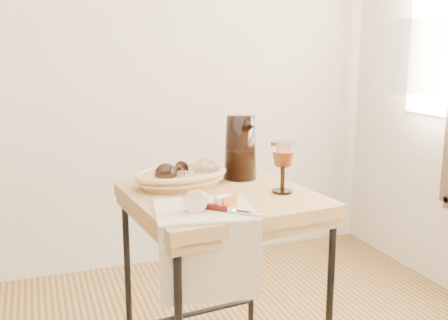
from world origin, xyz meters
name	(u,v)px	position (x,y,z in m)	size (l,w,h in m)	color
wall_back	(63,27)	(0.00, 1.80, 1.35)	(3.60, 0.00, 2.70)	#C3B598
side_table	(222,296)	(0.41, 0.52, 0.38)	(0.60, 0.60, 0.76)	brown
tea_towel	(204,209)	(0.29, 0.36, 0.76)	(0.30, 0.27, 0.01)	beige
bread_basket	(181,179)	(0.30, 0.66, 0.78)	(0.31, 0.21, 0.05)	#A67A47
goblet_lying_a	(173,172)	(0.28, 0.67, 0.81)	(0.13, 0.08, 0.08)	black
goblet_lying_b	(195,171)	(0.35, 0.64, 0.81)	(0.14, 0.09, 0.09)	white
pitcher	(240,147)	(0.54, 0.70, 0.88)	(0.17, 0.25, 0.28)	black
wine_goblet	(283,167)	(0.60, 0.46, 0.85)	(0.09, 0.09, 0.18)	white
apple_half	(196,200)	(0.26, 0.34, 0.80)	(0.08, 0.04, 0.07)	red
apple_wedge	(223,202)	(0.35, 0.35, 0.78)	(0.06, 0.03, 0.04)	beige
table_knife	(234,210)	(0.36, 0.29, 0.77)	(0.20, 0.02, 0.02)	silver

